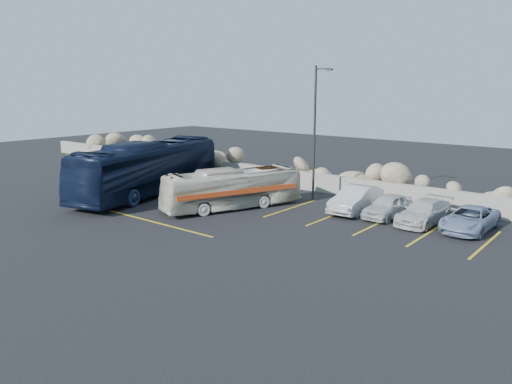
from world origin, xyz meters
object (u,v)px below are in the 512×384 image
Objects in this scene: vintage_bus at (232,189)px; car_b at (356,199)px; car_c at (424,212)px; lamppost at (315,130)px; tour_coach at (148,168)px; car_d at (470,219)px; car_a at (388,206)px.

car_b is (5.86, 3.69, -0.43)m from vintage_bus.
vintage_bus is at bearing -155.67° from car_c.
lamppost is 4.94m from car_b.
car_c is at bearing 42.41° from vintage_bus.
vintage_bus is 0.67× the size of tour_coach.
vintage_bus is 6.71m from tour_coach.
car_b is at bearing -177.55° from car_d.
car_c is (9.69, 3.65, -0.54)m from vintage_bus.
tour_coach is 15.05m from car_a.
car_b is 1.03× the size of car_d.
tour_coach is 16.93m from car_c.
lamppost is at bearing 173.76° from car_a.
car_d is (9.30, -0.74, -3.72)m from lamppost.
car_c reaches higher than car_d.
car_a is at bearing -176.63° from car_c.
tour_coach is 19.08m from car_d.
lamppost reaches higher than car_b.
lamppost is 8.07m from car_c.
tour_coach is at bearing -165.38° from car_d.
car_a is at bearing 2.80° from tour_coach.
car_a is at bearing -3.10° from car_b.
vintage_bus is 6.94m from car_b.
lamppost is at bearing 163.32° from car_b.
car_d is at bearing 7.55° from car_c.
lamppost is 6.40m from car_a.
car_a reaches higher than car_c.
car_d is (11.88, 3.80, -0.56)m from vintage_bus.
lamppost is 2.22× the size of car_a.
car_b reaches higher than car_a.
tour_coach is at bearing -160.33° from car_a.
car_c is (3.83, -0.04, -0.11)m from car_b.
car_d is (4.14, 0.14, -0.04)m from car_a.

